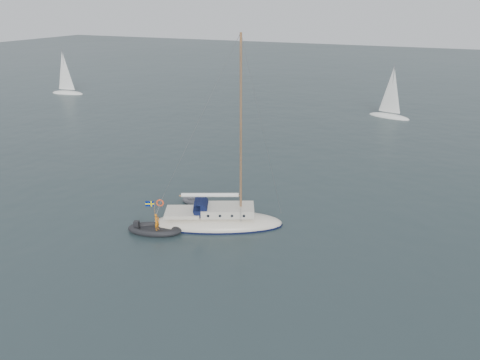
% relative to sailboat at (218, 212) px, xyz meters
% --- Properties ---
extents(ground, '(300.00, 300.00, 0.00)m').
position_rel_sailboat_xyz_m(ground, '(3.18, -0.00, -1.09)').
color(ground, black).
rests_on(ground, ground).
extents(sailboat, '(10.09, 3.02, 14.37)m').
position_rel_sailboat_xyz_m(sailboat, '(0.00, 0.00, 0.00)').
color(sailboat, beige).
rests_on(sailboat, ground).
extents(dinghy, '(2.65, 1.20, 0.38)m').
position_rel_sailboat_xyz_m(dinghy, '(-3.38, 2.82, -0.92)').
color(dinghy, '#535358').
rests_on(dinghy, ground).
extents(rib, '(3.98, 1.81, 1.46)m').
position_rel_sailboat_xyz_m(rib, '(-3.72, -2.79, -0.85)').
color(rib, black).
rests_on(rib, ground).
extents(distant_yacht_c, '(5.91, 3.15, 7.83)m').
position_rel_sailboat_xyz_m(distant_yacht_c, '(7.19, 40.22, 2.26)').
color(distant_yacht_c, silver).
rests_on(distant_yacht_c, ground).
extents(distant_yacht_a, '(6.12, 3.26, 8.11)m').
position_rel_sailboat_xyz_m(distant_yacht_a, '(-47.23, 35.53, 2.38)').
color(distant_yacht_a, silver).
rests_on(distant_yacht_a, ground).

